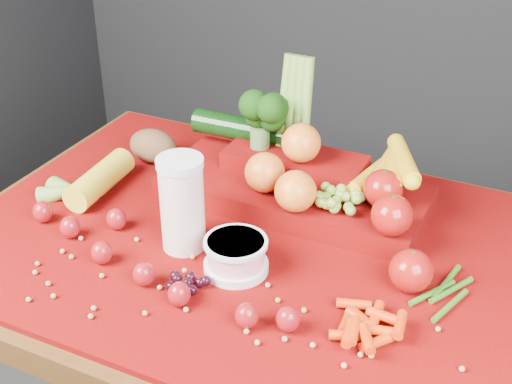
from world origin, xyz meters
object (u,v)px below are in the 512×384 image
at_px(table, 251,285).
at_px(milk_glass, 182,201).
at_px(yogurt_bowl, 236,254).
at_px(produce_mound, 305,177).

relative_size(table, milk_glass, 6.21).
relative_size(table, yogurt_bowl, 9.87).
bearing_deg(milk_glass, produce_mound, 58.79).
bearing_deg(table, yogurt_bowl, -79.02).
bearing_deg(produce_mound, milk_glass, -121.21).
distance_m(table, produce_mound, 0.23).
relative_size(milk_glass, produce_mound, 0.30).
relative_size(table, produce_mound, 1.88).
bearing_deg(milk_glass, yogurt_bowl, -11.87).
bearing_deg(yogurt_bowl, table, 100.98).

